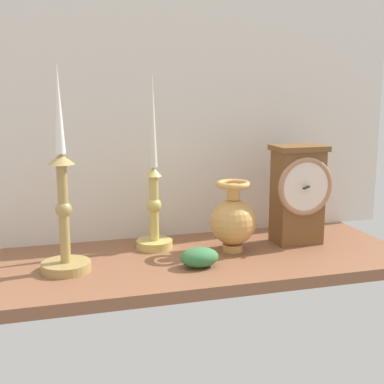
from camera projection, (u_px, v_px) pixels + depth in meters
The scene contains 7 objects.
ground_plane at pixel (175, 264), 112.71cm from camera, with size 100.00×36.00×2.40cm, color brown.
back_wall at pixel (154, 99), 123.59cm from camera, with size 120.00×2.00×65.00cm, color silver.
mantel_clock at pixel (298, 193), 121.46cm from camera, with size 13.16×10.27×22.48cm.
candlestick_tall_left at pixel (64, 213), 102.59cm from camera, with size 9.67×9.67×39.92cm.
candlestick_tall_center at pixel (154, 199), 117.62cm from camera, with size 8.08×8.08×39.22cm.
brass_vase_bulbous at pixel (233, 219), 116.05cm from camera, with size 9.97×9.97×15.54cm.
ivy_sprig at pixel (199, 257), 106.70cm from camera, with size 7.82×5.47×4.00cm.
Camera 1 is at (-26.75, -104.32, 35.50)cm, focal length 50.18 mm.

